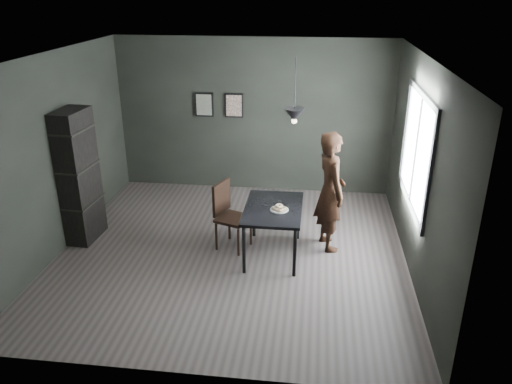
# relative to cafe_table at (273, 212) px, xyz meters

# --- Properties ---
(ground) EXTENTS (5.00, 5.00, 0.00)m
(ground) POSITION_rel_cafe_table_xyz_m (-0.60, 0.00, -0.67)
(ground) COLOR #36312F
(ground) RESTS_ON ground
(back_wall) EXTENTS (5.00, 0.10, 2.80)m
(back_wall) POSITION_rel_cafe_table_xyz_m (-0.60, 2.50, 0.73)
(back_wall) COLOR black
(back_wall) RESTS_ON ground
(ceiling) EXTENTS (5.00, 5.00, 0.02)m
(ceiling) POSITION_rel_cafe_table_xyz_m (-0.60, 0.00, 2.13)
(ceiling) COLOR silver
(ceiling) RESTS_ON ground
(window_assembly) EXTENTS (0.04, 1.96, 1.56)m
(window_assembly) POSITION_rel_cafe_table_xyz_m (1.87, 0.20, 0.93)
(window_assembly) COLOR white
(window_assembly) RESTS_ON ground
(cafe_table) EXTENTS (0.80, 1.20, 0.75)m
(cafe_table) POSITION_rel_cafe_table_xyz_m (0.00, 0.00, 0.00)
(cafe_table) COLOR black
(cafe_table) RESTS_ON ground
(white_plate) EXTENTS (0.23, 0.23, 0.01)m
(white_plate) POSITION_rel_cafe_table_xyz_m (0.09, -0.10, 0.08)
(white_plate) COLOR silver
(white_plate) RESTS_ON cafe_table
(donut_pile) EXTENTS (0.20, 0.20, 0.08)m
(donut_pile) POSITION_rel_cafe_table_xyz_m (0.09, -0.10, 0.12)
(donut_pile) COLOR beige
(donut_pile) RESTS_ON white_plate
(woman) EXTENTS (0.61, 0.75, 1.78)m
(woman) POSITION_rel_cafe_table_xyz_m (0.79, 0.36, 0.22)
(woman) COLOR black
(woman) RESTS_ON ground
(wood_chair) EXTENTS (0.56, 0.56, 1.01)m
(wood_chair) POSITION_rel_cafe_table_xyz_m (-0.68, 0.18, -0.10)
(wood_chair) COLOR black
(wood_chair) RESTS_ON ground
(shelf_unit) EXTENTS (0.42, 0.69, 2.00)m
(shelf_unit) POSITION_rel_cafe_table_xyz_m (-2.92, 0.18, 0.33)
(shelf_unit) COLOR black
(shelf_unit) RESTS_ON ground
(pendant_lamp) EXTENTS (0.28, 0.28, 0.86)m
(pendant_lamp) POSITION_rel_cafe_table_xyz_m (0.25, 0.10, 1.38)
(pendant_lamp) COLOR black
(pendant_lamp) RESTS_ON ground
(framed_print_left) EXTENTS (0.34, 0.04, 0.44)m
(framed_print_left) POSITION_rel_cafe_table_xyz_m (-1.50, 2.47, 0.93)
(framed_print_left) COLOR black
(framed_print_left) RESTS_ON ground
(framed_print_right) EXTENTS (0.34, 0.04, 0.44)m
(framed_print_right) POSITION_rel_cafe_table_xyz_m (-0.95, 2.47, 0.93)
(framed_print_right) COLOR black
(framed_print_right) RESTS_ON ground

